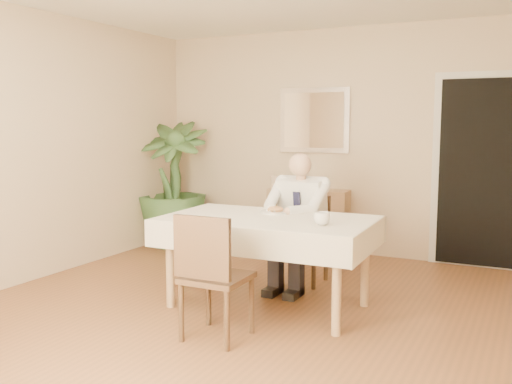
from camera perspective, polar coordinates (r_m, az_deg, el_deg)
The scene contains 17 objects.
room at distance 4.42m, azimuth -2.03°, elevation 4.01°, with size 5.00×5.02×2.60m.
doorway at distance 6.39m, azimuth 21.40°, elevation 1.76°, with size 0.96×0.07×2.10m.
mirror at distance 6.78m, azimuth 5.83°, elevation 7.15°, with size 0.86×0.04×0.76m.
dining_table at distance 4.69m, azimuth 1.20°, elevation -3.58°, with size 1.74×1.06×0.75m.
chair_far at distance 5.52m, azimuth 5.08°, elevation -4.19°, with size 0.40×0.40×0.83m.
chair_near at distance 4.00m, azimuth -4.54°, elevation -7.82°, with size 0.43×0.43×0.91m.
seated_man at distance 5.22m, azimuth 3.98°, elevation -2.25°, with size 0.48×0.72×1.24m.
plate at distance 4.91m, azimuth 1.95°, elevation -2.00°, with size 0.26×0.26×0.02m, color white.
food at distance 4.91m, azimuth 1.95°, elevation -1.75°, with size 0.14×0.14×0.06m, color brown.
knife at distance 4.84m, azimuth 2.08°, elevation -1.94°, with size 0.01×0.01×0.13m, color silver.
fork at distance 4.87m, azimuth 1.23°, elevation -1.87°, with size 0.01×0.01×0.13m, color silver.
coffee_mug at distance 4.35m, azimuth 6.61°, elevation -2.66°, with size 0.13×0.13×0.10m, color white.
sideboard at distance 6.74m, azimuth 5.25°, elevation -2.89°, with size 0.94×0.32×0.75m, color #A47952.
photo_frame_left at distance 6.88m, azimuth 1.90°, elevation 1.08°, with size 0.10×0.02×0.14m, color silver.
photo_frame_center at distance 6.79m, azimuth 4.00°, elevation 0.98°, with size 0.10×0.02×0.14m, color silver.
photo_frame_right at distance 6.65m, azimuth 6.18°, elevation 0.83°, with size 0.10×0.02×0.14m, color silver.
potted_palm at distance 7.14m, azimuth -8.31°, elevation 0.83°, with size 0.86×0.86×1.54m, color #2E4D24.
Camera 1 is at (2.10, -3.88, 1.53)m, focal length 40.00 mm.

